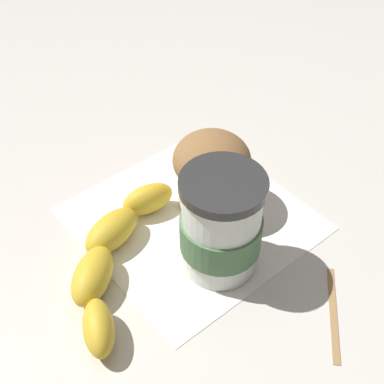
{
  "coord_description": "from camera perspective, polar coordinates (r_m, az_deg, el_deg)",
  "views": [
    {
      "loc": [
        -0.27,
        0.32,
        0.45
      ],
      "look_at": [
        0.0,
        0.0,
        0.04
      ],
      "focal_mm": 50.0,
      "sensor_mm": 36.0,
      "label": 1
    }
  ],
  "objects": [
    {
      "name": "wooden_stirrer",
      "position": [
        0.55,
        14.85,
        -12.39
      ],
      "size": [
        0.07,
        0.1,
        0.0
      ],
      "primitive_type": "cube",
      "rotation": [
        0.0,
        0.0,
        5.29
      ],
      "color": "#9E7547",
      "rests_on": "ground_plane"
    },
    {
      "name": "ground_plane",
      "position": [
        0.61,
        -0.0,
        -2.9
      ],
      "size": [
        3.0,
        3.0,
        0.0
      ],
      "primitive_type": "plane",
      "color": "beige"
    },
    {
      "name": "muffin",
      "position": [
        0.6,
        2.31,
        2.21
      ],
      "size": [
        0.09,
        0.09,
        0.1
      ],
      "color": "white",
      "rests_on": "paper_napkin"
    },
    {
      "name": "coffee_cup",
      "position": [
        0.53,
        3.11,
        -3.62
      ],
      "size": [
        0.08,
        0.08,
        0.12
      ],
      "color": "silver",
      "rests_on": "paper_napkin"
    },
    {
      "name": "paper_napkin",
      "position": [
        0.61,
        -0.0,
        -2.85
      ],
      "size": [
        0.27,
        0.27,
        0.0
      ],
      "primitive_type": "cube",
      "rotation": [
        0.0,
        0.0,
        -0.17
      ],
      "color": "white",
      "rests_on": "ground_plane"
    },
    {
      "name": "banana",
      "position": [
        0.56,
        -8.54,
        -6.57
      ],
      "size": [
        0.14,
        0.21,
        0.04
      ],
      "color": "gold",
      "rests_on": "paper_napkin"
    }
  ]
}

